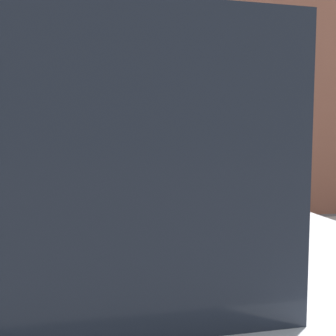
{
  "coord_description": "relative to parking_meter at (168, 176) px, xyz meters",
  "views": [
    {
      "loc": [
        0.1,
        -1.89,
        1.48
      ],
      "look_at": [
        0.54,
        1.26,
        1.24
      ],
      "focal_mm": 35.0,
      "sensor_mm": 36.0,
      "label": 1
    }
  ],
  "objects": [
    {
      "name": "sidewalk",
      "position": [
        -0.54,
        0.94,
        -1.1
      ],
      "size": [
        24.0,
        2.8,
        0.13
      ],
      "color": "#ADAAA3",
      "rests_on": "ground_plane"
    },
    {
      "name": "building_facade",
      "position": [
        -0.54,
        3.26,
        1.69
      ],
      "size": [
        24.0,
        0.3,
        5.7
      ],
      "color": "#935642",
      "rests_on": "ground_plane"
    },
    {
      "name": "parking_meter",
      "position": [
        0.0,
        0.0,
        0.0
      ],
      "size": [
        0.22,
        0.12,
        1.56
      ],
      "color": "gray",
      "rests_on": "sidewalk"
    }
  ]
}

